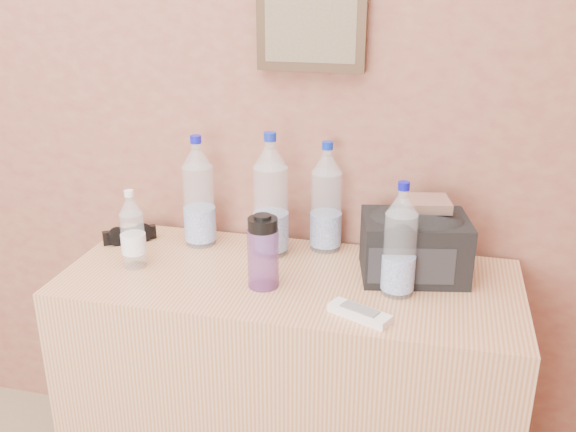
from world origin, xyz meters
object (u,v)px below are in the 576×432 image
object	(u,v)px
pet_large_a	(199,197)
pet_small	(133,233)
pet_large_c	(271,201)
ac_remote	(360,313)
nalgene_bottle	(263,252)
toiletry_bag	(414,243)
pet_large_d	(400,245)
sunglasses	(130,235)
dresser	(289,394)
foil_packet	(425,204)
pet_large_b	(326,203)

from	to	relation	value
pet_large_a	pet_small	distance (m)	0.23
pet_large_c	ac_remote	world-z (taller)	pet_large_c
nalgene_bottle	toiletry_bag	xyz separation A→B (m)	(0.37, 0.16, -0.00)
pet_large_d	toiletry_bag	bearing A→B (deg)	74.29
pet_large_c	sunglasses	size ratio (longest dim) A/B	2.25
pet_large_d	ac_remote	size ratio (longest dim) A/B	1.92
dresser	ac_remote	distance (m)	0.48
pet_small	toiletry_bag	size ratio (longest dim) A/B	0.81
foil_packet	pet_large_c	bearing A→B (deg)	175.87
pet_large_c	foil_packet	world-z (taller)	pet_large_c
dresser	pet_small	xyz separation A→B (m)	(-0.43, -0.04, 0.48)
pet_large_b	nalgene_bottle	size ratio (longest dim) A/B	1.64
pet_large_b	pet_small	xyz separation A→B (m)	(-0.49, -0.24, -0.05)
dresser	pet_large_b	distance (m)	0.57
dresser	pet_large_b	size ratio (longest dim) A/B	3.77
ac_remote	pet_large_d	bearing A→B (deg)	87.53
pet_large_a	nalgene_bottle	distance (m)	0.35
pet_large_a	ac_remote	size ratio (longest dim) A/B	2.15
pet_small	toiletry_bag	xyz separation A→B (m)	(0.75, 0.13, -0.00)
pet_small	ac_remote	world-z (taller)	pet_small
pet_large_b	foil_packet	xyz separation A→B (m)	(0.28, -0.10, 0.06)
pet_small	nalgene_bottle	world-z (taller)	pet_small
dresser	foil_packet	distance (m)	0.68
nalgene_bottle	ac_remote	world-z (taller)	nalgene_bottle
sunglasses	foil_packet	bearing A→B (deg)	-36.62
pet_large_c	foil_packet	size ratio (longest dim) A/B	2.86
sunglasses	foil_packet	distance (m)	0.89
ac_remote	foil_packet	size ratio (longest dim) A/B	1.23
pet_small	sunglasses	size ratio (longest dim) A/B	1.40
dresser	foil_packet	bearing A→B (deg)	17.73
dresser	pet_large_d	bearing A→B (deg)	-5.05
pet_small	sunglasses	world-z (taller)	pet_small
pet_large_b	pet_large_d	distance (m)	0.33
pet_large_c	nalgene_bottle	size ratio (longest dim) A/B	1.81
pet_large_a	pet_small	world-z (taller)	pet_large_a
pet_large_d	toiletry_bag	size ratio (longest dim) A/B	1.09
pet_large_d	sunglasses	bearing A→B (deg)	170.05
pet_large_a	toiletry_bag	bearing A→B (deg)	-5.93
pet_large_a	foil_packet	world-z (taller)	pet_large_a
pet_large_c	ac_remote	xyz separation A→B (m)	(0.30, -0.31, -0.15)
pet_small	pet_large_d	bearing A→B (deg)	0.91
pet_large_d	ac_remote	world-z (taller)	pet_large_d
pet_large_c	foil_packet	xyz separation A→B (m)	(0.43, -0.03, 0.04)
nalgene_bottle	ac_remote	xyz separation A→B (m)	(0.27, -0.10, -0.09)
pet_small	ac_remote	size ratio (longest dim) A/B	1.43
pet_large_a	pet_large_b	xyz separation A→B (m)	(0.37, 0.05, -0.00)
sunglasses	ac_remote	distance (m)	0.80
pet_large_b	ac_remote	bearing A→B (deg)	-67.94
toiletry_bag	foil_packet	bearing A→B (deg)	34.68
dresser	pet_large_a	world-z (taller)	pet_large_a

